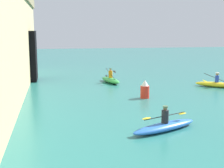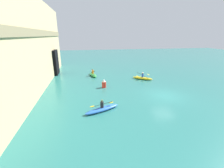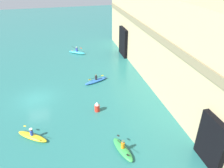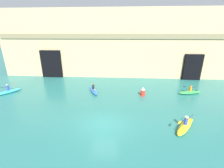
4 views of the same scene
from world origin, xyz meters
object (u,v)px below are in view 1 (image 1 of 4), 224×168
kayak_blue (165,126)px  kayak_green (111,80)px  kayak_yellow (217,84)px  marker_buoy (145,90)px

kayak_blue → kayak_green: bearing=66.7°
kayak_blue → kayak_yellow: 12.10m
kayak_blue → marker_buoy: size_ratio=2.97×
kayak_blue → kayak_yellow: (9.31, -7.73, 0.02)m
kayak_yellow → marker_buoy: marker_buoy is taller
kayak_blue → marker_buoy: (6.58, -1.09, 0.34)m
kayak_yellow → kayak_green: bearing=12.5°
kayak_blue → marker_buoy: marker_buoy is taller
kayak_yellow → kayak_green: size_ratio=0.95×
kayak_blue → marker_buoy: bearing=57.4°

